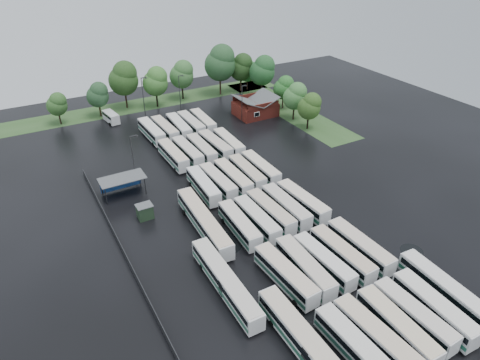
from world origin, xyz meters
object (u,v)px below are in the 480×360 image
brick_building (255,108)px  minibus (111,117)px  artic_bus_west_a (309,347)px  artic_bus_east (455,298)px

brick_building → minibus: brick_building is taller
brick_building → artic_bus_west_a: size_ratio=0.56×
brick_building → minibus: 36.87m
brick_building → artic_bus_west_a: brick_building is taller
brick_building → minibus: bearing=158.1°
brick_building → artic_bus_east: 70.19m
brick_building → artic_bus_east: (-11.84, -69.19, -0.09)m
brick_building → artic_bus_west_a: 73.65m
brick_building → artic_bus_east: size_ratio=0.58×
artic_bus_west_a → artic_bus_east: 21.32m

